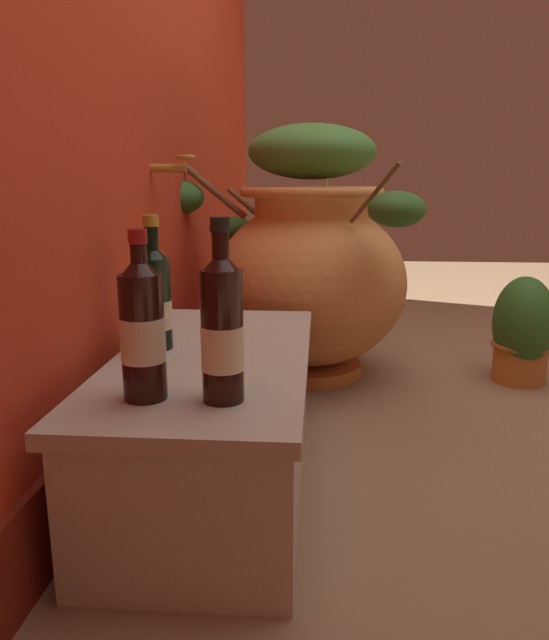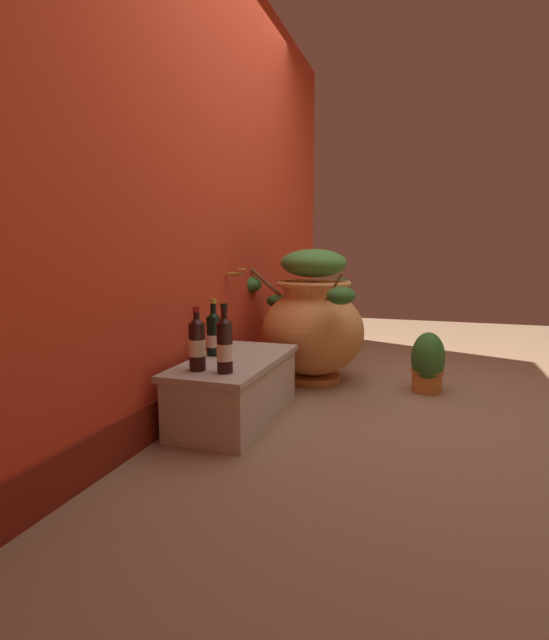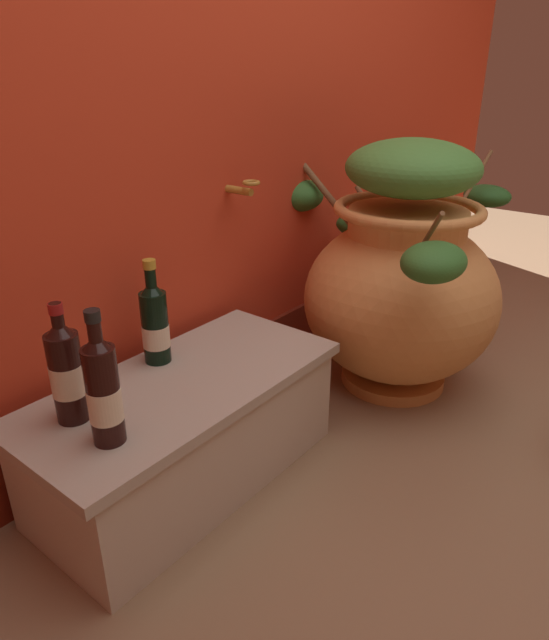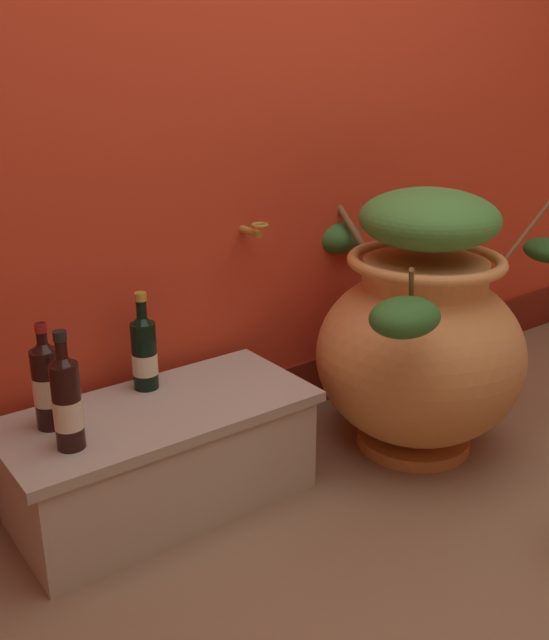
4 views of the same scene
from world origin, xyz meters
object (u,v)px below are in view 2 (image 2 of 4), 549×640
wine_bottle_middle (197,343)px  potted_shrub (428,363)px  terracotta_urn (312,321)px  wine_bottle_right (214,332)px  wine_bottle_left (225,344)px

wine_bottle_middle → potted_shrub: (1.09, -1.00, -0.27)m
terracotta_urn → wine_bottle_middle: size_ratio=3.67×
wine_bottle_middle → wine_bottle_right: 0.32m
wine_bottle_middle → wine_bottle_right: bearing=12.0°
wine_bottle_middle → wine_bottle_left: bearing=-90.0°
terracotta_urn → wine_bottle_middle: 1.16m
wine_bottle_middle → potted_shrub: size_ratio=0.79×
terracotta_urn → wine_bottle_right: (-0.82, 0.33, 0.04)m
wine_bottle_right → wine_bottle_middle: bearing=-168.0°
wine_bottle_left → potted_shrub: bearing=-38.4°
wine_bottle_left → wine_bottle_right: wine_bottle_left is taller
potted_shrub → wine_bottle_left: bearing=141.6°
terracotta_urn → potted_shrub: terracotta_urn is taller
terracotta_urn → wine_bottle_left: (-1.13, 0.12, 0.05)m
wine_bottle_left → potted_shrub: wine_bottle_left is taller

